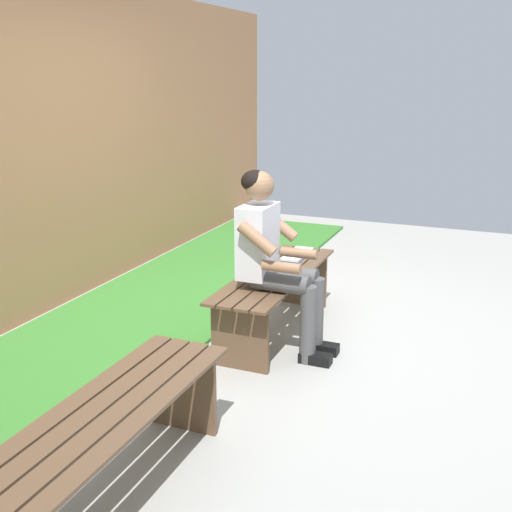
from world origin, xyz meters
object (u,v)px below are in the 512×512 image
object	(u,v)px
bench_near	(275,288)
bench_far	(106,434)
person_seated	(274,255)
book_open	(297,254)
apple	(272,260)

from	to	relation	value
bench_near	bench_far	world-z (taller)	same
person_seated	book_open	world-z (taller)	person_seated
bench_far	apple	size ratio (longest dim) A/B	19.92
bench_far	person_seated	world-z (taller)	person_seated
book_open	apple	bearing A→B (deg)	-17.37
bench_near	apple	distance (m)	0.26
person_seated	apple	xyz separation A→B (m)	(-0.48, -0.20, -0.19)
bench_near	book_open	world-z (taller)	book_open
person_seated	book_open	xyz separation A→B (m)	(-0.80, -0.10, -0.22)
bench_far	book_open	world-z (taller)	book_open
person_seated	apple	world-z (taller)	person_seated
bench_near	person_seated	size ratio (longest dim) A/B	1.22
apple	bench_near	bearing A→B (deg)	29.64
bench_near	person_seated	distance (m)	0.47
bench_near	bench_far	distance (m)	2.13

